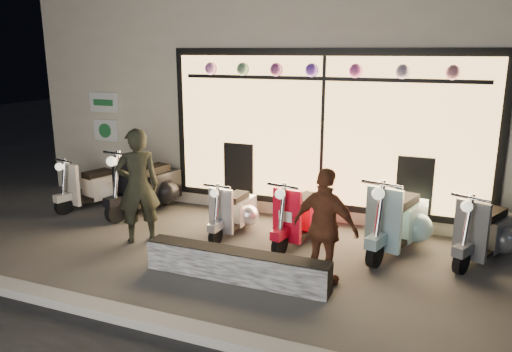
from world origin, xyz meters
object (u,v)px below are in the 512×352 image
Objects in this scene: scooter_silver at (235,211)px; graffiti_barrier at (236,265)px; scooter_red at (304,215)px; man at (138,186)px; woman at (325,228)px.

graffiti_barrier is at bearing -62.03° from scooter_silver.
graffiti_barrier is 1.99× the size of scooter_silver.
scooter_silver is 0.88× the size of scooter_red.
man is (-1.16, -0.93, 0.52)m from scooter_silver.
graffiti_barrier is at bearing 30.35° from woman.
man is (-1.91, 0.66, 0.67)m from graffiti_barrier.
graffiti_barrier is 1.76× the size of scooter_red.
man is (-2.28, -0.99, 0.48)m from scooter_red.
scooter_red is at bearing -49.46° from woman.
graffiti_barrier is 1.64× the size of woman.
scooter_red reaches higher than graffiti_barrier.
graffiti_barrier is at bearing 118.73° from man.
man reaches higher than scooter_red.
graffiti_barrier is 2.13m from man.
woman is (2.96, -0.35, -0.13)m from man.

